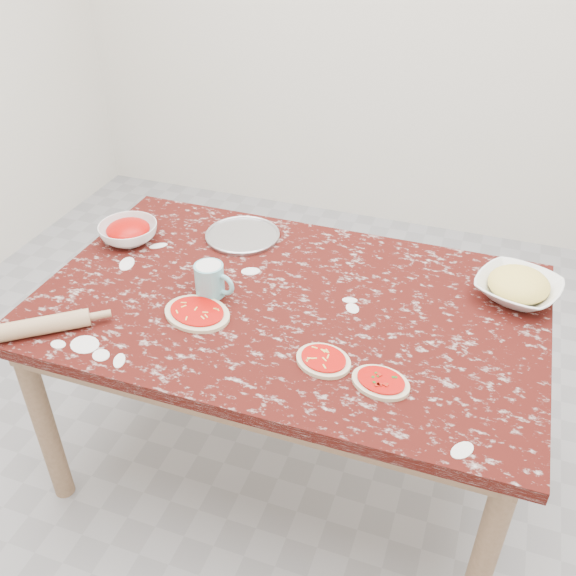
% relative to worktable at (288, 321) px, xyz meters
% --- Properties ---
extents(ground, '(4.00, 4.00, 0.00)m').
position_rel_worktable_xyz_m(ground, '(0.00, 0.00, -0.67)').
color(ground, gray).
extents(worktable, '(1.60, 1.00, 0.75)m').
position_rel_worktable_xyz_m(worktable, '(0.00, 0.00, 0.00)').
color(worktable, '#350C08').
rests_on(worktable, ground).
extents(pizza_tray, '(0.30, 0.30, 0.01)m').
position_rel_worktable_xyz_m(pizza_tray, '(-0.29, 0.32, 0.09)').
color(pizza_tray, '#B2B2B7').
rests_on(pizza_tray, worktable).
extents(sauce_bowl, '(0.27, 0.27, 0.07)m').
position_rel_worktable_xyz_m(sauce_bowl, '(-0.68, 0.16, 0.12)').
color(sauce_bowl, white).
rests_on(sauce_bowl, worktable).
extents(cheese_bowl, '(0.33, 0.33, 0.06)m').
position_rel_worktable_xyz_m(cheese_bowl, '(0.69, 0.26, 0.11)').
color(cheese_bowl, white).
rests_on(cheese_bowl, worktable).
extents(flour_mug, '(0.14, 0.09, 0.11)m').
position_rel_worktable_xyz_m(flour_mug, '(-0.25, -0.05, 0.14)').
color(flour_mug, '#6FB1B8').
rests_on(flour_mug, worktable).
extents(pizza_left, '(0.25, 0.22, 0.02)m').
position_rel_worktable_xyz_m(pizza_left, '(-0.24, -0.16, 0.09)').
color(pizza_left, beige).
rests_on(pizza_left, worktable).
extents(pizza_mid, '(0.20, 0.18, 0.02)m').
position_rel_worktable_xyz_m(pizza_mid, '(0.19, -0.24, 0.09)').
color(pizza_mid, beige).
rests_on(pizza_mid, worktable).
extents(pizza_right, '(0.19, 0.16, 0.02)m').
position_rel_worktable_xyz_m(pizza_right, '(0.36, -0.28, 0.09)').
color(pizza_right, beige).
rests_on(pizza_right, worktable).
extents(rolling_pin, '(0.25, 0.21, 0.05)m').
position_rel_worktable_xyz_m(rolling_pin, '(-0.63, -0.39, 0.11)').
color(rolling_pin, tan).
rests_on(rolling_pin, worktable).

